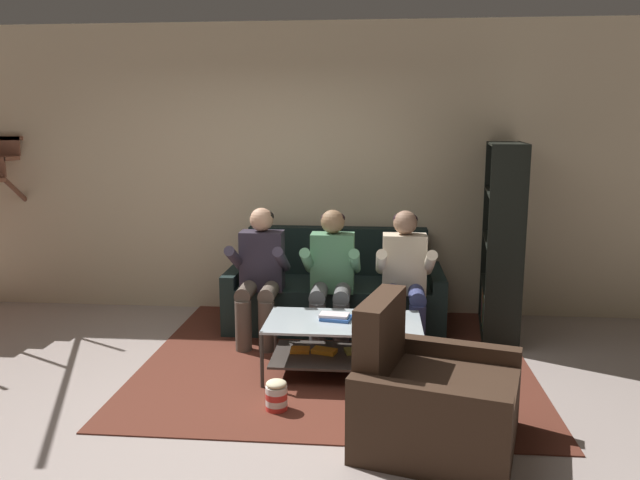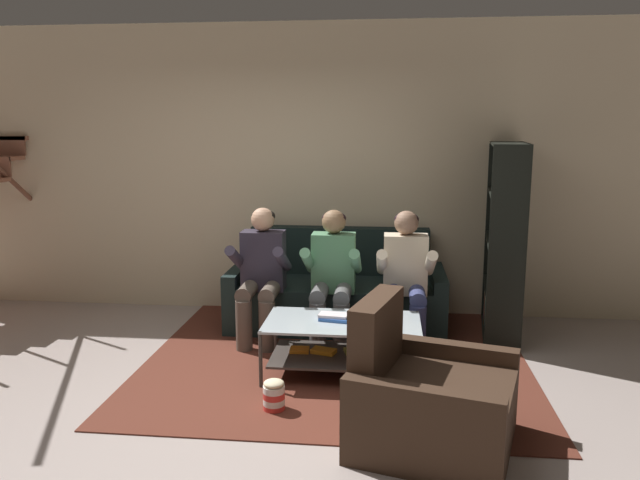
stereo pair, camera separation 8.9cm
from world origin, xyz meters
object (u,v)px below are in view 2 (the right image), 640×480
object	(u,v)px
couch	(337,295)
person_seated_middle	(332,272)
bookshelf	(507,263)
book_stack	(335,317)
person_seated_right	(406,274)
coffee_table	(342,339)
vase	(366,314)
person_seated_left	(261,270)
popcorn_tub	(274,395)
armchair	(427,400)

from	to	relation	value
couch	person_seated_middle	world-z (taller)	person_seated_middle
bookshelf	book_stack	bearing A→B (deg)	-142.17
person_seated_right	book_stack	bearing A→B (deg)	-128.93
bookshelf	coffee_table	bearing A→B (deg)	-140.37
coffee_table	vase	world-z (taller)	vase
person_seated_right	coffee_table	xyz separation A→B (m)	(-0.49, -0.71, -0.36)
person_seated_left	book_stack	distance (m)	1.01
person_seated_left	popcorn_tub	size ratio (longest dim) A/B	5.41
couch	book_stack	distance (m)	1.22
couch	person_seated_middle	xyz separation A→B (m)	(0.00, -0.52, 0.35)
book_stack	armchair	world-z (taller)	armchair
bookshelf	couch	bearing A→B (deg)	178.03
couch	person_seated_middle	bearing A→B (deg)	-90.00
person_seated_right	coffee_table	bearing A→B (deg)	-124.64
person_seated_left	coffee_table	distance (m)	1.11
couch	person_seated_right	xyz separation A→B (m)	(0.63, -0.52, 0.35)
vase	book_stack	xyz separation A→B (m)	(-0.24, 0.12, -0.07)
person_seated_middle	coffee_table	xyz separation A→B (m)	(0.14, -0.71, -0.36)
couch	book_stack	xyz separation A→B (m)	(0.08, -1.21, 0.16)
person_seated_left	bookshelf	world-z (taller)	bookshelf
couch	vase	size ratio (longest dim) A/B	10.40
person_seated_left	bookshelf	bearing A→B (deg)	12.04
book_stack	person_seated_middle	bearing A→B (deg)	96.48
vase	popcorn_tub	world-z (taller)	vase
vase	person_seated_left	bearing A→B (deg)	139.89
vase	person_seated_right	bearing A→B (deg)	68.95
person_seated_middle	coffee_table	size ratio (longest dim) A/B	1.00
bookshelf	person_seated_middle	bearing A→B (deg)	-163.30
book_stack	popcorn_tub	size ratio (longest dim) A/B	1.17
bookshelf	vase	bearing A→B (deg)	-134.32
person_seated_left	person_seated_right	bearing A→B (deg)	-0.04
person_seated_middle	book_stack	world-z (taller)	person_seated_middle
bookshelf	popcorn_tub	distance (m)	2.66
couch	coffee_table	xyz separation A→B (m)	(0.14, -1.23, -0.01)
person_seated_right	vase	bearing A→B (deg)	-111.05
person_seated_left	armchair	bearing A→B (deg)	-51.55
person_seated_right	bookshelf	bearing A→B (deg)	26.69
person_seated_left	person_seated_right	xyz separation A→B (m)	(1.26, -0.00, -0.00)
person_seated_middle	person_seated_right	bearing A→B (deg)	0.01
person_seated_right	bookshelf	size ratio (longest dim) A/B	0.67
bookshelf	popcorn_tub	bearing A→B (deg)	-135.00
person_seated_right	vase	distance (m)	0.87
book_stack	popcorn_tub	bearing A→B (deg)	-117.20
person_seated_middle	couch	bearing A→B (deg)	90.00
coffee_table	popcorn_tub	xyz separation A→B (m)	(-0.41, -0.66, -0.18)
vase	popcorn_tub	size ratio (longest dim) A/B	0.89
armchair	vase	bearing A→B (deg)	113.99
person_seated_middle	vase	xyz separation A→B (m)	(0.32, -0.80, -0.12)
person_seated_right	book_stack	distance (m)	0.90
armchair	book_stack	bearing A→B (deg)	122.35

